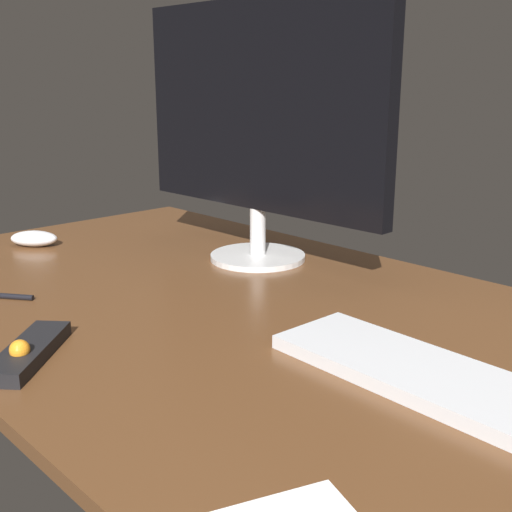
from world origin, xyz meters
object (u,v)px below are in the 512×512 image
at_px(monitor, 258,116).
at_px(computer_mouse, 34,239).
at_px(keyboard, 414,371).
at_px(media_remote, 28,352).

bearing_deg(monitor, computer_mouse, -146.97).
distance_m(keyboard, media_remote, 0.49).
relative_size(monitor, computer_mouse, 5.90).
distance_m(monitor, computer_mouse, 0.57).
relative_size(monitor, keyboard, 1.69).
relative_size(computer_mouse, media_remote, 0.64).
xyz_separation_m(keyboard, media_remote, (-0.38, -0.32, 0.00)).
bearing_deg(computer_mouse, keyboard, -36.65).
bearing_deg(media_remote, computer_mouse, -158.06).
bearing_deg(keyboard, media_remote, -137.98).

